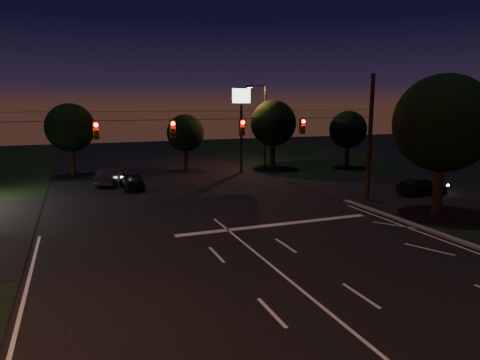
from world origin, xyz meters
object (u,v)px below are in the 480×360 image
car_oncoming_b (110,177)px  car_cross (422,187)px  tree_right_near (441,124)px  car_oncoming_a (132,181)px  utility_pole_right (367,200)px

car_oncoming_b → car_cross: (22.18, -12.72, -0.11)m
tree_right_near → car_oncoming_a: 23.29m
tree_right_near → car_cross: size_ratio=2.06×
car_oncoming_a → car_cross: size_ratio=0.97×
tree_right_near → car_cross: 7.92m
car_oncoming_b → tree_right_near: bearing=155.9°
utility_pole_right → tree_right_near: bearing=-72.5°
car_oncoming_a → car_oncoming_b: 2.92m
tree_right_near → car_oncoming_a: tree_right_near is taller
utility_pole_right → tree_right_near: tree_right_near is taller
car_cross → utility_pole_right: bearing=90.6°
car_oncoming_a → car_cross: (20.64, -10.24, -0.09)m
utility_pole_right → car_oncoming_a: (-15.47, 10.29, 0.71)m
utility_pole_right → car_oncoming_b: utility_pole_right is taller
utility_pole_right → car_oncoming_b: size_ratio=2.03×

